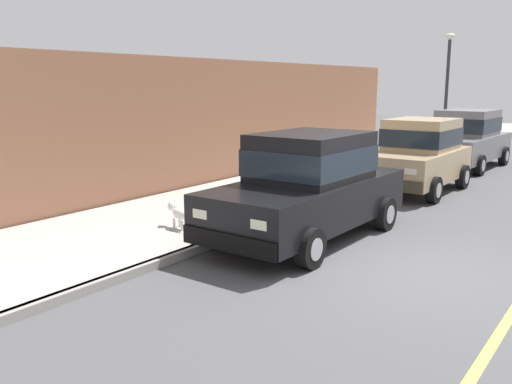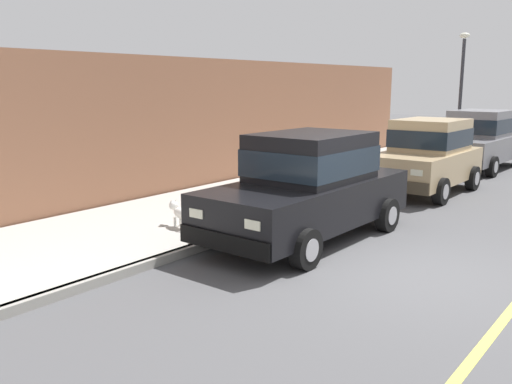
{
  "view_description": "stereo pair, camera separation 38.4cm",
  "coord_description": "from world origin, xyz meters",
  "px_view_note": "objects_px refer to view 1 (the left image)",
  "views": [
    {
      "loc": [
        2.72,
        -7.86,
        2.78
      ],
      "look_at": [
        -2.95,
        0.04,
        0.85
      ],
      "focal_mm": 38.47,
      "sensor_mm": 36.0,
      "label": 1
    },
    {
      "loc": [
        3.03,
        -7.63,
        2.78
      ],
      "look_at": [
        -2.95,
        0.04,
        0.85
      ],
      "focal_mm": 38.47,
      "sensor_mm": 36.0,
      "label": 2
    }
  ],
  "objects_px": {
    "car_grey_sedan": "(466,138)",
    "car_tan_hatchback": "(419,154)",
    "street_lamp": "(447,80)",
    "car_black_sedan": "(309,185)",
    "dog_white": "(179,213)"
  },
  "relations": [
    {
      "from": "car_grey_sedan",
      "to": "car_tan_hatchback",
      "type": "bearing_deg",
      "value": -88.43
    },
    {
      "from": "car_tan_hatchback",
      "to": "street_lamp",
      "type": "bearing_deg",
      "value": 102.02
    },
    {
      "from": "car_black_sedan",
      "to": "car_tan_hatchback",
      "type": "bearing_deg",
      "value": 89.36
    },
    {
      "from": "car_grey_sedan",
      "to": "street_lamp",
      "type": "xyz_separation_m",
      "value": [
        -1.32,
        1.9,
        1.92
      ]
    },
    {
      "from": "car_black_sedan",
      "to": "street_lamp",
      "type": "height_order",
      "value": "street_lamp"
    },
    {
      "from": "car_black_sedan",
      "to": "car_grey_sedan",
      "type": "distance_m",
      "value": 10.5
    },
    {
      "from": "car_grey_sedan",
      "to": "dog_white",
      "type": "bearing_deg",
      "value": -99.58
    },
    {
      "from": "street_lamp",
      "to": "car_tan_hatchback",
      "type": "bearing_deg",
      "value": -77.98
    },
    {
      "from": "car_tan_hatchback",
      "to": "car_grey_sedan",
      "type": "bearing_deg",
      "value": 91.57
    },
    {
      "from": "car_tan_hatchback",
      "to": "car_grey_sedan",
      "type": "height_order",
      "value": "car_grey_sedan"
    },
    {
      "from": "car_black_sedan",
      "to": "street_lamp",
      "type": "xyz_separation_m",
      "value": [
        -1.4,
        12.4,
        1.92
      ]
    },
    {
      "from": "car_grey_sedan",
      "to": "car_black_sedan",
      "type": "bearing_deg",
      "value": -89.6
    },
    {
      "from": "car_grey_sedan",
      "to": "street_lamp",
      "type": "relative_size",
      "value": 1.06
    },
    {
      "from": "dog_white",
      "to": "street_lamp",
      "type": "relative_size",
      "value": 0.17
    },
    {
      "from": "car_tan_hatchback",
      "to": "dog_white",
      "type": "height_order",
      "value": "car_tan_hatchback"
    }
  ]
}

